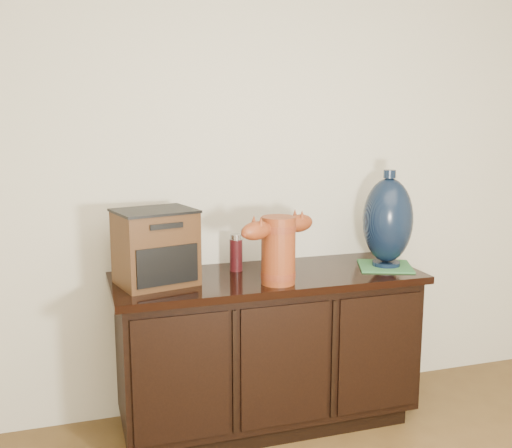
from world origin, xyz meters
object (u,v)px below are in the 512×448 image
object	(u,v)px
terracotta_vessel	(278,246)
lamp_base	(388,221)
sideboard	(267,348)
tv_radio	(156,247)
spray_can	(236,253)

from	to	relation	value
terracotta_vessel	lamp_base	distance (m)	0.63
sideboard	tv_radio	xyz separation A→B (m)	(-0.52, -0.00, 0.54)
sideboard	spray_can	world-z (taller)	spray_can
tv_radio	spray_can	bearing A→B (deg)	1.80
spray_can	sideboard	bearing A→B (deg)	-42.08
terracotta_vessel	spray_can	size ratio (longest dim) A/B	2.31
terracotta_vessel	spray_can	distance (m)	0.31
terracotta_vessel	lamp_base	bearing A→B (deg)	-13.85
tv_radio	lamp_base	distance (m)	1.13
sideboard	tv_radio	world-z (taller)	tv_radio
tv_radio	lamp_base	xyz separation A→B (m)	(1.13, -0.04, 0.07)
terracotta_vessel	tv_radio	distance (m)	0.54
tv_radio	spray_can	xyz separation A→B (m)	(0.40, 0.11, -0.08)
terracotta_vessel	tv_radio	size ratio (longest dim) A/B	1.07
lamp_base	spray_can	xyz separation A→B (m)	(-0.73, 0.15, -0.14)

